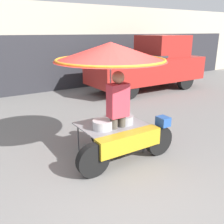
% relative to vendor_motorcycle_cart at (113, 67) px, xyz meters
% --- Properties ---
extents(ground_plane, '(36.00, 36.00, 0.00)m').
position_rel_vendor_motorcycle_cart_xyz_m(ground_plane, '(-0.49, -1.16, -1.71)').
color(ground_plane, slate).
extents(shopfront_building, '(28.00, 2.06, 3.38)m').
position_rel_vendor_motorcycle_cart_xyz_m(shopfront_building, '(-0.49, 6.89, -0.03)').
color(shopfront_building, '#B2A893').
rests_on(shopfront_building, ground).
extents(vendor_motorcycle_cart, '(2.06, 2.06, 2.15)m').
position_rel_vendor_motorcycle_cart_xyz_m(vendor_motorcycle_cart, '(0.00, 0.00, 0.00)').
color(vendor_motorcycle_cart, black).
rests_on(vendor_motorcycle_cart, ground).
extents(vendor_person, '(0.38, 0.22, 1.67)m').
position_rel_vendor_motorcycle_cart_xyz_m(vendor_person, '(-0.01, -0.20, -0.77)').
color(vendor_person, '#4C473D').
rests_on(vendor_person, ground).
extents(pickup_truck, '(4.88, 1.81, 2.18)m').
position_rel_vendor_motorcycle_cart_xyz_m(pickup_truck, '(4.34, 3.95, -0.68)').
color(pickup_truck, black).
rests_on(pickup_truck, ground).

